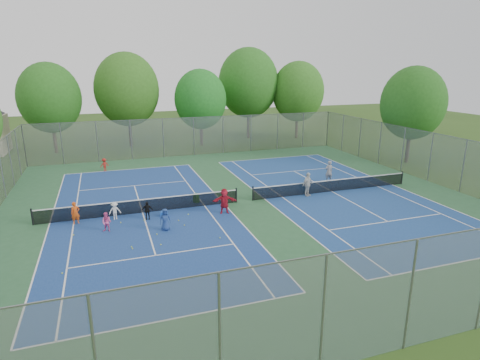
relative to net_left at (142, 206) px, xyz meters
name	(u,v)px	position (x,y,z in m)	size (l,w,h in m)	color
ground	(245,202)	(7.00, 0.00, -0.46)	(120.00, 120.00, 0.00)	#2A4916
court_pad	(245,201)	(7.00, 0.00, -0.45)	(32.00, 32.00, 0.01)	#2A5A35
court_left	(143,213)	(0.00, 0.00, -0.44)	(10.97, 23.77, 0.01)	navy
court_right	(332,192)	(14.00, 0.00, -0.44)	(10.97, 23.77, 0.01)	navy
net_left	(142,206)	(0.00, 0.00, 0.00)	(12.87, 0.10, 0.91)	black
net_right	(332,186)	(14.00, 0.00, 0.00)	(12.87, 0.10, 0.91)	black
fence_north	(194,136)	(7.00, 16.00, 1.54)	(32.00, 0.10, 4.00)	gray
fence_south	(410,296)	(7.00, -16.00, 1.54)	(32.00, 0.10, 4.00)	gray
fence_east	(430,157)	(23.00, 0.00, 1.54)	(32.00, 0.10, 4.00)	gray
tree_nw	(49,98)	(-7.00, 22.00, 5.44)	(6.40, 6.40, 9.58)	#443326
tree_nl	(127,90)	(1.00, 23.00, 6.09)	(7.20, 7.20, 10.69)	#443326
tree_nc	(200,99)	(9.00, 21.00, 4.94)	(6.00, 6.00, 8.85)	#443326
tree_nr	(248,83)	(16.00, 24.00, 6.59)	(7.60, 7.60, 11.42)	#443326
tree_ne	(298,92)	(22.00, 22.00, 5.51)	(6.60, 6.60, 9.77)	#443326
tree_side_e	(413,103)	(26.00, 6.00, 5.29)	(6.00, 6.00, 9.20)	#443326
ball_crate	(164,214)	(1.23, -1.08, -0.29)	(0.38, 0.38, 0.33)	blue
ball_hopper	(196,198)	(3.75, 0.89, -0.14)	(0.32, 0.32, 0.63)	#268E2B
student_a	(75,213)	(-3.95, -0.60, 0.23)	(0.50, 0.33, 1.38)	#DE5114
student_b	(107,222)	(-2.21, -2.43, 0.13)	(0.57, 0.44, 1.16)	#EC5BA1
student_c	(115,211)	(-1.70, -0.60, 0.11)	(0.73, 0.42, 1.12)	silver
student_d	(147,211)	(0.19, -1.25, 0.12)	(0.68, 0.28, 1.16)	black
student_e	(165,220)	(0.98, -3.32, 0.20)	(0.64, 0.42, 1.32)	navy
student_f	(224,201)	(5.01, -1.75, 0.37)	(1.53, 0.49, 1.65)	red
child_far_baseline	(104,165)	(-2.12, 12.04, 0.13)	(0.76, 0.44, 1.17)	#A51F17
instructor	(329,171)	(15.10, 2.39, 0.44)	(0.65, 0.43, 1.78)	gray
teen_court_b	(308,184)	(11.74, -0.29, 0.42)	(1.03, 0.43, 1.76)	silver
tennis_ball_0	(74,235)	(-4.02, -2.44, -0.42)	(0.07, 0.07, 0.07)	#B6C92E
tennis_ball_1	(132,249)	(-1.04, -5.27, -0.42)	(0.07, 0.07, 0.07)	yellow
tennis_ball_2	(179,221)	(1.94, -2.18, -0.42)	(0.07, 0.07, 0.07)	#C7D531
tennis_ball_3	(184,225)	(2.13, -3.02, -0.42)	(0.07, 0.07, 0.07)	#CED231
tennis_ball_4	(220,238)	(3.62, -5.47, -0.42)	(0.07, 0.07, 0.07)	#AEC42D
tennis_ball_5	(161,245)	(0.42, -5.28, -0.42)	(0.07, 0.07, 0.07)	#CDDC33
tennis_ball_6	(121,223)	(-1.43, -1.38, -0.42)	(0.07, 0.07, 0.07)	#C9D331
tennis_ball_7	(157,235)	(0.40, -3.84, -0.42)	(0.07, 0.07, 0.07)	yellow
tennis_ball_8	(188,215)	(2.71, -1.34, -0.42)	(0.07, 0.07, 0.07)	#C4ED37
tennis_ball_9	(144,220)	(-0.05, -1.41, -0.42)	(0.07, 0.07, 0.07)	#B7DA32
tennis_ball_10	(132,247)	(-1.07, -5.06, -0.42)	(0.07, 0.07, 0.07)	#B2D932
tennis_ball_11	(62,274)	(-4.28, -6.88, -0.42)	(0.07, 0.07, 0.07)	#B4C72E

